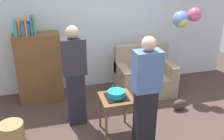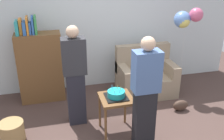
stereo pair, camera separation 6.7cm
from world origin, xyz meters
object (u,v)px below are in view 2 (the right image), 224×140
object	(u,v)px
birthday_cake	(116,94)
person_holding_cake	(145,94)
side_table	(116,103)
handbag	(181,105)
balloon_bunch	(186,19)
couch	(145,77)
person_blowing_candles	(75,76)
bookshelf	(40,66)
wicker_basket	(12,131)

from	to	relation	value
birthday_cake	person_holding_cake	distance (m)	0.52
side_table	handbag	xyz separation A→B (m)	(1.28, 0.32, -0.42)
handbag	balloon_bunch	xyz separation A→B (m)	(0.28, 0.64, 1.41)
couch	side_table	world-z (taller)	couch
couch	person_blowing_candles	world-z (taller)	person_blowing_candles
person_holding_cake	balloon_bunch	bearing A→B (deg)	-116.37
person_blowing_candles	person_holding_cake	xyz separation A→B (m)	(0.85, -0.81, 0.00)
bookshelf	person_blowing_candles	size ratio (longest dim) A/B	0.99
bookshelf	wicker_basket	size ratio (longest dim) A/B	4.48
side_table	person_blowing_candles	distance (m)	0.76
birthday_cake	person_holding_cake	world-z (taller)	person_holding_cake
person_holding_cake	balloon_bunch	distance (m)	1.96
couch	person_blowing_candles	distance (m)	1.68
birthday_cake	person_blowing_candles	bearing A→B (deg)	142.13
handbag	person_blowing_candles	bearing A→B (deg)	176.77
bookshelf	side_table	distance (m)	1.75
wicker_basket	balloon_bunch	world-z (taller)	balloon_bunch
bookshelf	person_holding_cake	world-z (taller)	person_holding_cake
couch	handbag	size ratio (longest dim) A/B	3.93
side_table	person_holding_cake	bearing A→B (deg)	-51.71
side_table	handbag	distance (m)	1.38
birthday_cake	couch	bearing A→B (deg)	50.93
person_blowing_candles	birthday_cake	bearing A→B (deg)	-44.57
side_table	person_holding_cake	size ratio (longest dim) A/B	0.38
wicker_basket	handbag	bearing A→B (deg)	2.85
side_table	person_blowing_candles	size ratio (longest dim) A/B	0.38
birthday_cake	wicker_basket	bearing A→B (deg)	173.31
bookshelf	balloon_bunch	distance (m)	2.80
handbag	balloon_bunch	distance (m)	1.57
birthday_cake	balloon_bunch	world-z (taller)	balloon_bunch
person_holding_cake	wicker_basket	distance (m)	2.05
side_table	birthday_cake	size ratio (longest dim) A/B	1.92
birthday_cake	handbag	size ratio (longest dim) A/B	1.14
couch	balloon_bunch	distance (m)	1.35
wicker_basket	handbag	world-z (taller)	wicker_basket
couch	handbag	distance (m)	0.91
handbag	birthday_cake	bearing A→B (deg)	-165.86
birthday_cake	wicker_basket	size ratio (longest dim) A/B	0.89
birthday_cake	person_holding_cake	xyz separation A→B (m)	(0.30, -0.38, 0.17)
wicker_basket	person_holding_cake	bearing A→B (deg)	-16.99
couch	birthday_cake	bearing A→B (deg)	-129.07
person_blowing_candles	handbag	bearing A→B (deg)	-9.94
birthday_cake	balloon_bunch	bearing A→B (deg)	31.60
person_holding_cake	bookshelf	bearing A→B (deg)	-34.68
bookshelf	handbag	distance (m)	2.65
bookshelf	handbag	world-z (taller)	bookshelf
birthday_cake	person_holding_cake	size ratio (longest dim) A/B	0.20
handbag	bookshelf	bearing A→B (deg)	156.31
person_blowing_candles	wicker_basket	size ratio (longest dim) A/B	4.53
person_holding_cake	person_blowing_candles	bearing A→B (deg)	-26.84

